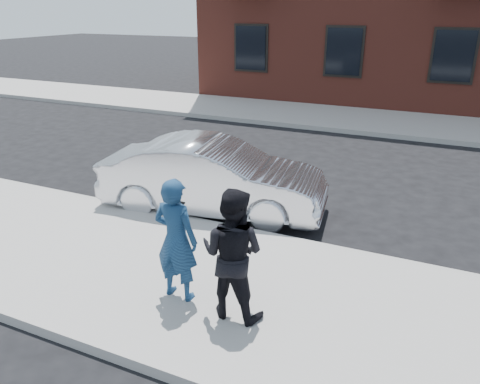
% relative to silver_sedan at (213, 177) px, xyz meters
% --- Properties ---
extents(ground, '(100.00, 100.00, 0.00)m').
position_rel_silver_sedan_xyz_m(ground, '(3.72, -2.30, -0.72)').
color(ground, black).
rests_on(ground, ground).
extents(near_sidewalk, '(50.00, 3.50, 0.15)m').
position_rel_silver_sedan_xyz_m(near_sidewalk, '(3.72, -2.55, -0.64)').
color(near_sidewalk, '#999691').
rests_on(near_sidewalk, ground).
extents(near_curb, '(50.00, 0.10, 0.15)m').
position_rel_silver_sedan_xyz_m(near_curb, '(3.72, -0.75, -0.64)').
color(near_curb, '#999691').
rests_on(near_curb, ground).
extents(far_sidewalk, '(50.00, 3.50, 0.15)m').
position_rel_silver_sedan_xyz_m(far_sidewalk, '(3.72, 8.95, -0.64)').
color(far_sidewalk, '#999691').
rests_on(far_sidewalk, ground).
extents(far_curb, '(50.00, 0.10, 0.15)m').
position_rel_silver_sedan_xyz_m(far_curb, '(3.72, 7.15, -0.64)').
color(far_curb, '#999691').
rests_on(far_curb, ground).
extents(silver_sedan, '(4.55, 2.17, 1.44)m').
position_rel_silver_sedan_xyz_m(silver_sedan, '(0.00, 0.00, 0.00)').
color(silver_sedan, silver).
rests_on(silver_sedan, ground).
extents(man_hoodie, '(0.63, 0.50, 1.70)m').
position_rel_silver_sedan_xyz_m(man_hoodie, '(1.02, -3.00, 0.28)').
color(man_hoodie, navy).
rests_on(man_hoodie, near_sidewalk).
extents(man_peacoat, '(0.84, 0.65, 1.72)m').
position_rel_silver_sedan_xyz_m(man_peacoat, '(1.85, -3.04, 0.29)').
color(man_peacoat, black).
rests_on(man_peacoat, near_sidewalk).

